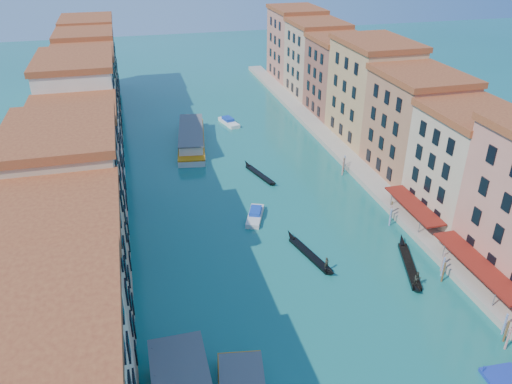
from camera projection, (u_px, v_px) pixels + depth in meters
left_bank_palazzos at (82, 133)px, 83.47m from camera, size 12.80×128.40×21.00m
right_bank_palazzos at (385, 105)px, 96.14m from camera, size 12.80×128.40×21.00m
quay at (343, 153)px, 98.73m from camera, size 4.00×140.00×1.00m
restaurant_awnings at (481, 267)px, 61.77m from camera, size 3.20×44.55×3.12m
mooring_poles_right at (431, 256)px, 66.82m from camera, size 1.44×54.24×3.20m
vaporetto_far at (191, 138)px, 103.39m from camera, size 8.33×23.29×3.39m
gondola_fore at (310, 254)px, 68.72m from camera, size 3.80×11.82×2.39m
gondola_right at (410, 265)px, 66.23m from camera, size 5.11×12.75×2.62m
gondola_far at (259, 174)px, 91.06m from camera, size 4.06×11.14×1.61m
motorboat_mid at (255, 215)px, 77.72m from camera, size 4.38×6.83×1.36m
motorboat_far at (229, 122)px, 114.53m from camera, size 3.91×7.40×1.46m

